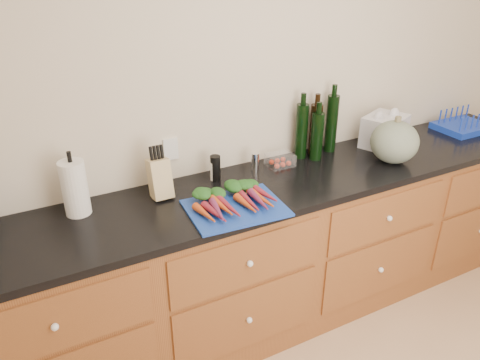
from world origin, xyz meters
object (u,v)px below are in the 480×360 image
knife_block (160,178)px  tomato_box (280,160)px  carrots (231,199)px  paper_towel (75,188)px  cutting_board (236,208)px  squash (395,142)px  dish_rack (463,125)px

knife_block → tomato_box: knife_block is taller
carrots → tomato_box: 0.54m
knife_block → paper_towel: bearing=177.2°
paper_towel → tomato_box: paper_towel is taller
cutting_board → squash: (1.09, 0.07, 0.12)m
carrots → squash: squash is taller
knife_block → dish_rack: bearing=-1.6°
squash → tomato_box: squash is taller
knife_block → dish_rack: knife_block is taller
cutting_board → tomato_box: bearing=35.4°
carrots → knife_block: bearing=137.4°
cutting_board → carrots: size_ratio=1.16×
tomato_box → carrots: bearing=-148.5°
squash → paper_towel: (-1.77, 0.25, 0.01)m
carrots → tomato_box: bearing=31.5°
cutting_board → carrots: carrots is taller
tomato_box → dish_rack: bearing=-3.6°
squash → paper_towel: 1.79m
carrots → paper_towel: bearing=158.2°
cutting_board → dish_rack: dish_rack is taller
squash → dish_rack: bearing=11.8°
cutting_board → tomato_box: (0.46, 0.33, 0.03)m
squash → knife_block: size_ratio=1.38×
carrots → knife_block: size_ratio=1.99×
cutting_board → paper_towel: bearing=155.0°
cutting_board → paper_towel: paper_towel is taller
squash → tomato_box: (-0.62, 0.26, -0.09)m
squash → cutting_board: bearing=-176.5°
carrots → paper_towel: size_ratio=1.48×
paper_towel → dish_rack: bearing=-1.8°
knife_block → squash: bearing=-9.7°
paper_towel → tomato_box: bearing=0.5°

